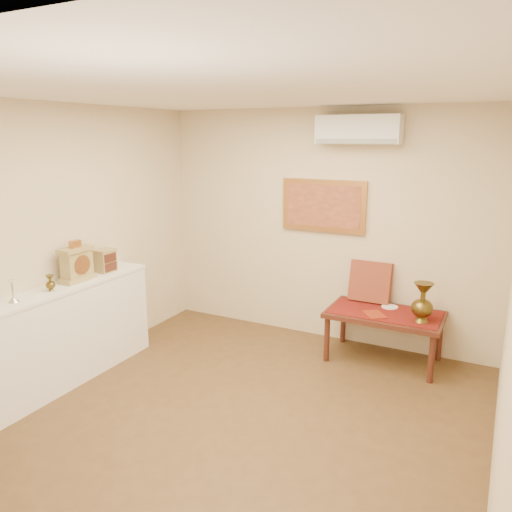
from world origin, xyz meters
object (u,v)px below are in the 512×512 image
Objects in this scene: brass_urn_tall at (423,298)px; wooden_chest at (105,260)px; mantel_clock at (77,264)px; display_ledge at (67,334)px; low_table at (385,318)px.

brass_urn_tall is 2.01× the size of wooden_chest.
mantel_clock is 0.39m from wooden_chest.
wooden_chest is (-0.00, 0.38, -0.05)m from mantel_clock.
mantel_clock reaches higher than brass_urn_tall.
mantel_clock reaches higher than wooden_chest.
brass_urn_tall is at bearing 26.89° from mantel_clock.
display_ledge is 4.93× the size of mantel_clock.
brass_urn_tall is at bearing 29.94° from display_ledge.
display_ledge reaches higher than low_table.
wooden_chest is at bearing -159.12° from brass_urn_tall.
mantel_clock is 0.34× the size of low_table.
wooden_chest is at bearing 90.63° from display_ledge.
wooden_chest reaches higher than display_ledge.
mantel_clock is (-0.00, 0.21, 0.66)m from display_ledge.
display_ledge is at bearing -150.06° from brass_urn_tall.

